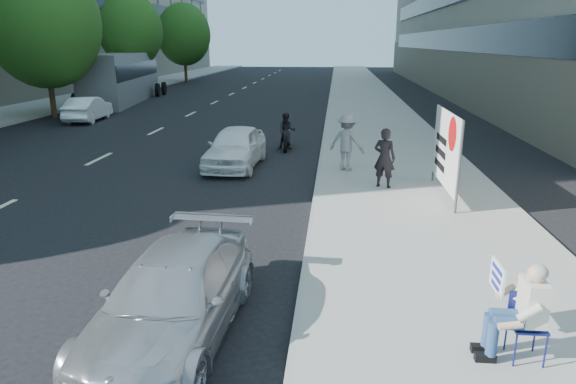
# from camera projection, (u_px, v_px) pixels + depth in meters

# --- Properties ---
(ground) EXTENTS (160.00, 160.00, 0.00)m
(ground) POSITION_uv_depth(u_px,v_px,m) (234.00, 253.00, 10.19)
(ground) COLOR black
(ground) RESTS_ON ground
(near_sidewalk) EXTENTS (5.00, 120.00, 0.15)m
(near_sidewalk) POSITION_uv_depth(u_px,v_px,m) (373.00, 115.00, 28.93)
(near_sidewalk) COLOR gray
(near_sidewalk) RESTS_ON ground
(far_sidewalk) EXTENTS (4.50, 120.00, 0.15)m
(far_sidewalk) POSITION_uv_depth(u_px,v_px,m) (24.00, 111.00, 30.78)
(far_sidewalk) COLOR gray
(far_sidewalk) RESTS_ON ground
(tree_far_c) EXTENTS (6.00, 6.00, 8.47)m
(tree_far_c) POSITION_uv_depth(u_px,v_px,m) (43.00, 23.00, 27.21)
(tree_far_c) COLOR #382616
(tree_far_c) RESTS_ON ground
(tree_far_d) EXTENTS (4.80, 4.80, 7.65)m
(tree_far_d) POSITION_uv_depth(u_px,v_px,m) (130.00, 30.00, 38.71)
(tree_far_d) COLOR #382616
(tree_far_d) RESTS_ON ground
(tree_far_e) EXTENTS (5.40, 5.40, 7.89)m
(tree_far_e) POSITION_uv_depth(u_px,v_px,m) (184.00, 34.00, 52.12)
(tree_far_e) COLOR #382616
(tree_far_e) RESTS_ON ground
(seated_protester) EXTENTS (0.83, 1.11, 1.31)m
(seated_protester) POSITION_uv_depth(u_px,v_px,m) (520.00, 306.00, 6.39)
(seated_protester) COLOR navy
(seated_protester) RESTS_ON near_sidewalk
(jogger) EXTENTS (1.32, 1.06, 1.78)m
(jogger) POSITION_uv_depth(u_px,v_px,m) (347.00, 142.00, 15.99)
(jogger) COLOR gray
(jogger) RESTS_ON near_sidewalk
(pedestrian_woman) EXTENTS (0.71, 0.59, 1.65)m
(pedestrian_woman) POSITION_uv_depth(u_px,v_px,m) (384.00, 158.00, 14.09)
(pedestrian_woman) COLOR black
(pedestrian_woman) RESTS_ON near_sidewalk
(protest_banner) EXTENTS (0.08, 3.06, 2.20)m
(protest_banner) POSITION_uv_depth(u_px,v_px,m) (446.00, 149.00, 13.19)
(protest_banner) COLOR #4C4C4C
(protest_banner) RESTS_ON near_sidewalk
(parked_sedan) EXTENTS (1.91, 4.24, 1.20)m
(parked_sedan) POSITION_uv_depth(u_px,v_px,m) (173.00, 297.00, 7.17)
(parked_sedan) COLOR #9FA1A5
(parked_sedan) RESTS_ON ground
(white_sedan_near) EXTENTS (1.75, 4.03, 1.35)m
(white_sedan_near) POSITION_uv_depth(u_px,v_px,m) (235.00, 147.00, 17.09)
(white_sedan_near) COLOR white
(white_sedan_near) RESTS_ON ground
(white_sedan_mid) EXTENTS (1.72, 3.98, 1.28)m
(white_sedan_mid) POSITION_uv_depth(u_px,v_px,m) (88.00, 109.00, 27.14)
(white_sedan_mid) COLOR white
(white_sedan_mid) RESTS_ON ground
(motorcycle) EXTENTS (0.74, 2.05, 1.42)m
(motorcycle) POSITION_uv_depth(u_px,v_px,m) (287.00, 133.00, 19.97)
(motorcycle) COLOR black
(motorcycle) RESTS_ON ground
(bus) EXTENTS (4.17, 12.33, 3.30)m
(bus) POSITION_uv_depth(u_px,v_px,m) (122.00, 78.00, 35.79)
(bus) COLOR slate
(bus) RESTS_ON ground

